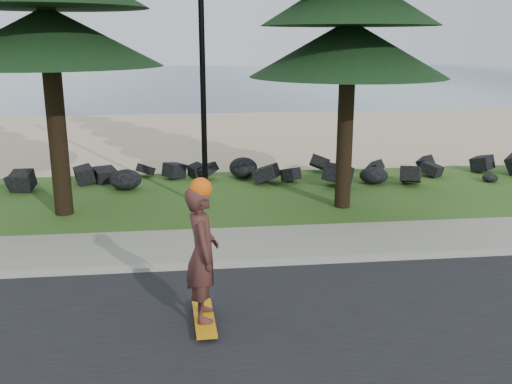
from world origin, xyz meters
TOP-DOWN VIEW (x-y plane):
  - ground at (0.00, 0.00)m, footprint 160.00×160.00m
  - road at (0.00, -4.50)m, footprint 160.00×7.00m
  - kerb at (0.00, -0.90)m, footprint 160.00×0.20m
  - sidewalk at (0.00, 0.20)m, footprint 160.00×2.00m
  - beach_sand at (0.00, 14.50)m, footprint 160.00×15.00m
  - ocean at (0.00, 51.00)m, footprint 160.00×58.00m
  - seawall_boulders at (0.00, 5.60)m, footprint 60.00×2.40m
  - lamp_post at (0.00, 3.20)m, footprint 0.25×0.14m
  - skateboarder at (-0.23, -3.10)m, footprint 0.52×1.24m

SIDE VIEW (x-z plane):
  - ground at x=0.00m, z-range 0.00..0.00m
  - seawall_boulders at x=0.00m, z-range -0.55..0.55m
  - ocean at x=0.00m, z-range 0.00..0.01m
  - beach_sand at x=0.00m, z-range 0.00..0.01m
  - road at x=0.00m, z-range 0.00..0.02m
  - sidewalk at x=0.00m, z-range 0.00..0.08m
  - kerb at x=0.00m, z-range 0.00..0.10m
  - skateboarder at x=-0.23m, z-range 0.01..2.29m
  - lamp_post at x=0.00m, z-range 0.06..8.20m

